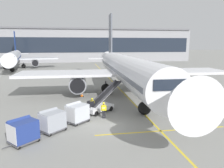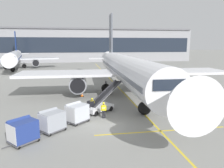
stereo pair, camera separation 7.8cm
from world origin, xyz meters
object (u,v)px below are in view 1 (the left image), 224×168
(baggage_cart_third, at_px, (23,131))
(safety_cone_engine_keepout, at_px, (82,95))
(parked_airplane, at_px, (125,69))
(ground_crew_marshaller, at_px, (74,113))
(baggage_cart_second, at_px, (52,120))
(ground_crew_by_carts, at_px, (92,105))
(distant_airplane, at_px, (13,58))
(belt_loader, at_px, (100,104))
(ground_crew_by_loader, at_px, (104,109))
(baggage_cart_lead, at_px, (77,112))

(baggage_cart_third, bearing_deg, safety_cone_engine_keepout, 71.47)
(parked_airplane, distance_m, ground_crew_marshaller, 14.27)
(baggage_cart_second, xyz_separation_m, ground_crew_marshaller, (1.88, 1.70, -0.00))
(ground_crew_by_carts, bearing_deg, distant_airplane, 113.69)
(safety_cone_engine_keepout, distance_m, distant_airplane, 45.97)
(parked_airplane, height_order, belt_loader, parked_airplane)
(baggage_cart_second, bearing_deg, parked_airplane, 54.30)
(baggage_cart_second, bearing_deg, ground_crew_by_carts, 49.45)
(belt_loader, height_order, ground_crew_marshaller, belt_loader)
(baggage_cart_second, height_order, distant_airplane, distant_airplane)
(ground_crew_by_loader, height_order, ground_crew_marshaller, same)
(baggage_cart_lead, height_order, safety_cone_engine_keepout, baggage_cart_lead)
(baggage_cart_third, bearing_deg, ground_crew_by_loader, 33.40)
(ground_crew_marshaller, bearing_deg, belt_loader, 47.90)
(baggage_cart_third, relative_size, ground_crew_marshaller, 1.46)
(parked_airplane, xyz_separation_m, ground_crew_marshaller, (-7.72, -11.67, -2.81))
(baggage_cart_third, xyz_separation_m, distant_airplane, (-15.70, 55.36, 2.56))
(ground_crew_by_loader, bearing_deg, parked_airplane, 66.34)
(ground_crew_marshaller, relative_size, safety_cone_engine_keepout, 2.86)
(parked_airplane, xyz_separation_m, baggage_cart_second, (-9.61, -13.37, -2.81))
(belt_loader, relative_size, safety_cone_engine_keepout, 7.87)
(parked_airplane, relative_size, baggage_cart_lead, 16.55)
(ground_crew_by_loader, bearing_deg, ground_crew_marshaller, -163.58)
(distant_airplane, bearing_deg, baggage_cart_lead, -68.97)
(ground_crew_by_carts, distance_m, safety_cone_engine_keepout, 8.04)
(belt_loader, xyz_separation_m, ground_crew_by_carts, (-0.96, -0.44, 0.10))
(baggage_cart_lead, distance_m, ground_crew_by_loader, 2.81)
(distant_airplane, bearing_deg, belt_loader, -65.18)
(belt_loader, xyz_separation_m, ground_crew_by_loader, (0.10, -2.32, 0.10))
(parked_airplane, bearing_deg, ground_crew_by_loader, -113.66)
(belt_loader, bearing_deg, ground_crew_by_carts, -155.35)
(distant_airplane, bearing_deg, ground_crew_by_carts, -66.31)
(parked_airplane, xyz_separation_m, safety_cone_engine_keepout, (-6.76, -0.95, -3.51))
(baggage_cart_second, relative_size, ground_crew_marshaller, 1.46)
(belt_loader, bearing_deg, ground_crew_by_loader, -87.50)
(belt_loader, relative_size, ground_crew_marshaller, 2.75)
(baggage_cart_lead, height_order, distant_airplane, distant_airplane)
(ground_crew_by_loader, xyz_separation_m, safety_cone_engine_keepout, (-2.03, 9.83, -0.70))
(belt_loader, distance_m, baggage_cart_lead, 4.00)
(parked_airplane, xyz_separation_m, belt_loader, (-4.83, -8.47, -2.91))
(safety_cone_engine_keepout, height_order, distant_airplane, distant_airplane)
(belt_loader, height_order, distant_airplane, distant_airplane)
(ground_crew_by_loader, bearing_deg, safety_cone_engine_keepout, 101.68)
(ground_crew_by_carts, height_order, safety_cone_engine_keepout, ground_crew_by_carts)
(parked_airplane, relative_size, ground_crew_marshaller, 24.22)
(parked_airplane, bearing_deg, ground_crew_marshaller, -123.50)
(baggage_cart_second, bearing_deg, baggage_cart_third, -135.47)
(safety_cone_engine_keepout, bearing_deg, belt_loader, -75.58)
(parked_airplane, bearing_deg, baggage_cart_second, -125.70)
(ground_crew_by_loader, height_order, distant_airplane, distant_airplane)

